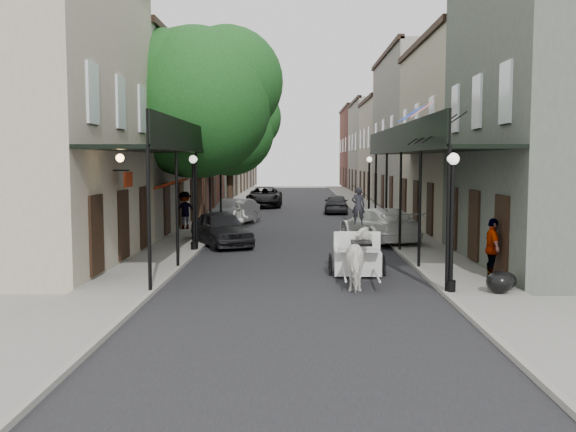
{
  "coord_description": "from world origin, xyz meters",
  "views": [
    {
      "loc": [
        0.01,
        -19.05,
        3.64
      ],
      "look_at": [
        -0.37,
        4.27,
        1.6
      ],
      "focal_mm": 40.0,
      "sensor_mm": 36.0,
      "label": 1
    }
  ],
  "objects_px": {
    "tree_near": "(205,97)",
    "horse": "(361,259)",
    "pedestrian_walking": "(240,219)",
    "lamppost_right_far": "(369,188)",
    "carriage": "(356,238)",
    "pedestrian_sidewalk_left": "(185,210)",
    "lamppost_right_near": "(452,220)",
    "car_left_far": "(265,197)",
    "tree_far": "(235,127)",
    "pedestrian_sidewalk_right": "(493,248)",
    "car_left_mid": "(234,212)",
    "lamppost_left": "(194,201)",
    "car_right_near": "(379,225)",
    "car_right_far": "(336,204)",
    "car_left_near": "(221,228)"
  },
  "relations": [
    {
      "from": "car_right_far",
      "to": "car_left_near",
      "type": "bearing_deg",
      "value": 73.2
    },
    {
      "from": "lamppost_right_far",
      "to": "car_left_mid",
      "type": "xyz_separation_m",
      "value": [
        -7.7,
        -1.17,
        -1.33
      ]
    },
    {
      "from": "carriage",
      "to": "pedestrian_sidewalk_left",
      "type": "relative_size",
      "value": 1.48
    },
    {
      "from": "lamppost_left",
      "to": "car_left_near",
      "type": "height_order",
      "value": "lamppost_left"
    },
    {
      "from": "lamppost_right_far",
      "to": "pedestrian_walking",
      "type": "bearing_deg",
      "value": -134.45
    },
    {
      "from": "horse",
      "to": "car_right_far",
      "type": "bearing_deg",
      "value": -89.73
    },
    {
      "from": "carriage",
      "to": "pedestrian_sidewalk_right",
      "type": "xyz_separation_m",
      "value": [
        3.91,
        -1.68,
        -0.08
      ]
    },
    {
      "from": "lamppost_left",
      "to": "car_right_far",
      "type": "height_order",
      "value": "lamppost_left"
    },
    {
      "from": "lamppost_left",
      "to": "pedestrian_sidewalk_right",
      "type": "height_order",
      "value": "lamppost_left"
    },
    {
      "from": "car_left_mid",
      "to": "car_right_near",
      "type": "bearing_deg",
      "value": -29.79
    },
    {
      "from": "tree_near",
      "to": "lamppost_left",
      "type": "xyz_separation_m",
      "value": [
        0.1,
        -4.18,
        -4.44
      ]
    },
    {
      "from": "tree_near",
      "to": "pedestrian_walking",
      "type": "xyz_separation_m",
      "value": [
        1.44,
        0.83,
        -5.61
      ]
    },
    {
      "from": "tree_near",
      "to": "horse",
      "type": "bearing_deg",
      "value": -61.78
    },
    {
      "from": "lamppost_right_near",
      "to": "car_left_far",
      "type": "bearing_deg",
      "value": 101.64
    },
    {
      "from": "carriage",
      "to": "car_left_far",
      "type": "bearing_deg",
      "value": 100.91
    },
    {
      "from": "horse",
      "to": "car_left_mid",
      "type": "height_order",
      "value": "horse"
    },
    {
      "from": "lamppost_right_far",
      "to": "horse",
      "type": "relative_size",
      "value": 1.85
    },
    {
      "from": "lamppost_right_far",
      "to": "pedestrian_sidewalk_left",
      "type": "relative_size",
      "value": 1.94
    },
    {
      "from": "pedestrian_sidewalk_right",
      "to": "car_left_mid",
      "type": "height_order",
      "value": "pedestrian_sidewalk_right"
    },
    {
      "from": "tree_near",
      "to": "horse",
      "type": "height_order",
      "value": "tree_near"
    },
    {
      "from": "pedestrian_sidewalk_right",
      "to": "lamppost_right_near",
      "type": "bearing_deg",
      "value": 139.64
    },
    {
      "from": "tree_near",
      "to": "pedestrian_sidewalk_right",
      "type": "relative_size",
      "value": 5.34
    },
    {
      "from": "lamppost_right_near",
      "to": "lamppost_right_far",
      "type": "relative_size",
      "value": 1.0
    },
    {
      "from": "lamppost_right_far",
      "to": "carriage",
      "type": "bearing_deg",
      "value": -97.68
    },
    {
      "from": "car_right_far",
      "to": "carriage",
      "type": "bearing_deg",
      "value": 90.78
    },
    {
      "from": "pedestrian_sidewalk_left",
      "to": "horse",
      "type": "bearing_deg",
      "value": 94.09
    },
    {
      "from": "tree_near",
      "to": "lamppost_right_near",
      "type": "relative_size",
      "value": 2.6
    },
    {
      "from": "lamppost_left",
      "to": "pedestrian_sidewalk_right",
      "type": "bearing_deg",
      "value": -31.41
    },
    {
      "from": "tree_near",
      "to": "car_right_far",
      "type": "distance_m",
      "value": 16.96
    },
    {
      "from": "pedestrian_sidewalk_left",
      "to": "pedestrian_walking",
      "type": "bearing_deg",
      "value": 116.4
    },
    {
      "from": "lamppost_right_near",
      "to": "car_right_far",
      "type": "distance_m",
      "value": 26.66
    },
    {
      "from": "tree_far",
      "to": "car_left_near",
      "type": "relative_size",
      "value": 1.96
    },
    {
      "from": "lamppost_left",
      "to": "carriage",
      "type": "relative_size",
      "value": 1.31
    },
    {
      "from": "horse",
      "to": "car_right_near",
      "type": "xyz_separation_m",
      "value": [
        1.8,
        10.23,
        -0.08
      ]
    },
    {
      "from": "pedestrian_walking",
      "to": "lamppost_right_far",
      "type": "bearing_deg",
      "value": 52.62
    },
    {
      "from": "tree_far",
      "to": "carriage",
      "type": "xyz_separation_m",
      "value": [
        6.14,
        -22.54,
        -4.74
      ]
    },
    {
      "from": "lamppost_right_near",
      "to": "lamppost_right_far",
      "type": "xyz_separation_m",
      "value": [
        0.0,
        20.0,
        0.0
      ]
    },
    {
      "from": "tree_near",
      "to": "carriage",
      "type": "xyz_separation_m",
      "value": [
        6.09,
        -8.54,
        -5.39
      ]
    },
    {
      "from": "tree_far",
      "to": "horse",
      "type": "bearing_deg",
      "value": -76.5
    },
    {
      "from": "lamppost_right_far",
      "to": "car_right_near",
      "type": "relative_size",
      "value": 0.7
    },
    {
      "from": "lamppost_right_far",
      "to": "pedestrian_sidewalk_right",
      "type": "distance_m",
      "value": 18.15
    },
    {
      "from": "car_right_far",
      "to": "pedestrian_sidewalk_right",
      "type": "bearing_deg",
      "value": 99.94
    },
    {
      "from": "pedestrian_walking",
      "to": "car_left_mid",
      "type": "height_order",
      "value": "pedestrian_walking"
    },
    {
      "from": "lamppost_right_near",
      "to": "carriage",
      "type": "height_order",
      "value": "lamppost_right_near"
    },
    {
      "from": "car_right_near",
      "to": "pedestrian_walking",
      "type": "bearing_deg",
      "value": -31.83
    },
    {
      "from": "car_left_mid",
      "to": "car_left_near",
      "type": "bearing_deg",
      "value": -71.05
    },
    {
      "from": "lamppost_left",
      "to": "car_left_mid",
      "type": "xyz_separation_m",
      "value": [
        0.5,
        10.83,
        -1.33
      ]
    },
    {
      "from": "lamppost_left",
      "to": "car_left_near",
      "type": "bearing_deg",
      "value": 66.08
    },
    {
      "from": "tree_far",
      "to": "car_left_far",
      "type": "relative_size",
      "value": 1.52
    },
    {
      "from": "pedestrian_sidewalk_right",
      "to": "car_right_near",
      "type": "relative_size",
      "value": 0.34
    }
  ]
}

